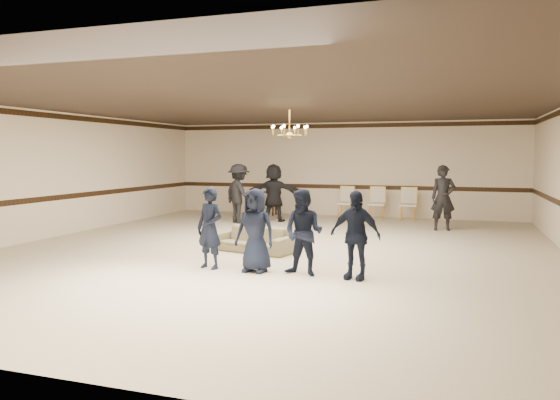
# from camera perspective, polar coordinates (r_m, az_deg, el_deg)

# --- Properties ---
(room) EXTENTS (12.01, 14.01, 3.21)m
(room) POSITION_cam_1_polar(r_m,az_deg,el_deg) (11.54, -0.46, 2.42)
(room) COLOR beige
(room) RESTS_ON ground
(chair_rail) EXTENTS (12.00, 0.02, 0.14)m
(chair_rail) POSITION_cam_1_polar(r_m,az_deg,el_deg) (18.31, 6.62, 1.43)
(chair_rail) COLOR black
(chair_rail) RESTS_ON wall_back
(crown_molding) EXTENTS (12.00, 0.02, 0.14)m
(crown_molding) POSITION_cam_1_polar(r_m,az_deg,el_deg) (18.30, 6.68, 7.94)
(crown_molding) COLOR black
(crown_molding) RESTS_ON wall_back
(chandelier) EXTENTS (0.94, 0.94, 0.89)m
(chandelier) POSITION_cam_1_polar(r_m,az_deg,el_deg) (12.50, 1.03, 8.45)
(chandelier) COLOR gold
(chandelier) RESTS_ON ceiling
(boy_a) EXTENTS (0.62, 0.49, 1.50)m
(boy_a) POSITION_cam_1_polar(r_m,az_deg,el_deg) (9.85, -7.58, -3.01)
(boy_a) COLOR black
(boy_a) RESTS_ON floor
(boy_b) EXTENTS (0.77, 0.53, 1.50)m
(boy_b) POSITION_cam_1_polar(r_m,az_deg,el_deg) (9.49, -2.68, -3.27)
(boy_b) COLOR black
(boy_b) RESTS_ON floor
(boy_c) EXTENTS (0.82, 0.69, 1.50)m
(boy_c) POSITION_cam_1_polar(r_m,az_deg,el_deg) (9.21, 2.56, -3.52)
(boy_c) COLOR black
(boy_c) RESTS_ON floor
(boy_d) EXTENTS (0.94, 0.53, 1.50)m
(boy_d) POSITION_cam_1_polar(r_m,az_deg,el_deg) (9.01, 8.09, -3.76)
(boy_d) COLOR black
(boy_d) RESTS_ON floor
(settee) EXTENTS (1.93, 1.12, 0.53)m
(settee) POSITION_cam_1_polar(r_m,az_deg,el_deg) (11.52, -2.88, -4.27)
(settee) COLOR #736E4C
(settee) RESTS_ON floor
(adult_left) EXTENTS (1.35, 1.20, 1.82)m
(adult_left) POSITION_cam_1_polar(r_m,az_deg,el_deg) (16.29, -4.45, 0.69)
(adult_left) COLOR black
(adult_left) RESTS_ON floor
(adult_mid) EXTENTS (1.75, 0.78, 1.82)m
(adult_mid) POSITION_cam_1_polar(r_m,az_deg,el_deg) (16.62, -0.66, 0.79)
(adult_mid) COLOR black
(adult_mid) RESTS_ON floor
(adult_right) EXTENTS (0.73, 0.54, 1.82)m
(adult_right) POSITION_cam_1_polar(r_m,az_deg,el_deg) (15.32, 17.17, 0.22)
(adult_right) COLOR black
(adult_right) RESTS_ON floor
(banquet_chair_left) EXTENTS (0.55, 0.55, 1.04)m
(banquet_chair_left) POSITION_cam_1_polar(r_m,az_deg,el_deg) (17.53, 7.12, -0.30)
(banquet_chair_left) COLOR beige
(banquet_chair_left) RESTS_ON floor
(banquet_chair_mid) EXTENTS (0.55, 0.55, 1.04)m
(banquet_chair_mid) POSITION_cam_1_polar(r_m,az_deg,el_deg) (17.36, 10.36, -0.39)
(banquet_chair_mid) COLOR beige
(banquet_chair_mid) RESTS_ON floor
(banquet_chair_right) EXTENTS (0.53, 0.53, 1.04)m
(banquet_chair_right) POSITION_cam_1_polar(r_m,az_deg,el_deg) (17.25, 13.65, -0.48)
(banquet_chair_right) COLOR beige
(banquet_chair_right) RESTS_ON floor
(console_table) EXTENTS (1.02, 0.50, 0.83)m
(console_table) POSITION_cam_1_polar(r_m,az_deg,el_deg) (18.55, -1.89, -0.31)
(console_table) COLOR #321C10
(console_table) RESTS_ON floor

